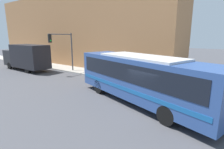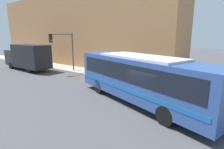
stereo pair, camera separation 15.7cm
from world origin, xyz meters
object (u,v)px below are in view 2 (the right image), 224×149
delivery_truck (28,56)px  parking_meter (88,66)px  traffic_light_pole (64,45)px  city_bus (140,76)px  pedestrian_near_corner (121,67)px  fire_hydrant (138,78)px

delivery_truck → parking_meter: size_ratio=6.02×
traffic_light_pole → parking_meter: 3.66m
city_bus → traffic_light_pole: traffic_light_pole is taller
delivery_truck → traffic_light_pole: (1.71, -5.39, 1.54)m
delivery_truck → city_bus: bearing=-95.4°
parking_meter → pedestrian_near_corner: size_ratio=0.73×
parking_meter → traffic_light_pole: bearing=111.9°
delivery_truck → traffic_light_pole: 5.86m
delivery_truck → traffic_light_pole: traffic_light_pole is taller
parking_meter → fire_hydrant: bearing=-90.0°
city_bus → pedestrian_near_corner: city_bus is taller
city_bus → pedestrian_near_corner: (5.53, 5.12, -0.78)m
city_bus → pedestrian_near_corner: bearing=60.1°
city_bus → delivery_truck: bearing=101.9°
traffic_light_pole → parking_meter: traffic_light_pole is taller
delivery_truck → pedestrian_near_corner: delivery_truck is taller
delivery_truck → fire_hydrant: (2.78, -14.60, -1.25)m
parking_meter → delivery_truck: bearing=109.1°
delivery_truck → traffic_light_pole: bearing=-72.4°
city_bus → fire_hydrant: 5.20m
fire_hydrant → traffic_light_pole: traffic_light_pole is taller
delivery_truck → pedestrian_near_corner: size_ratio=4.39×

